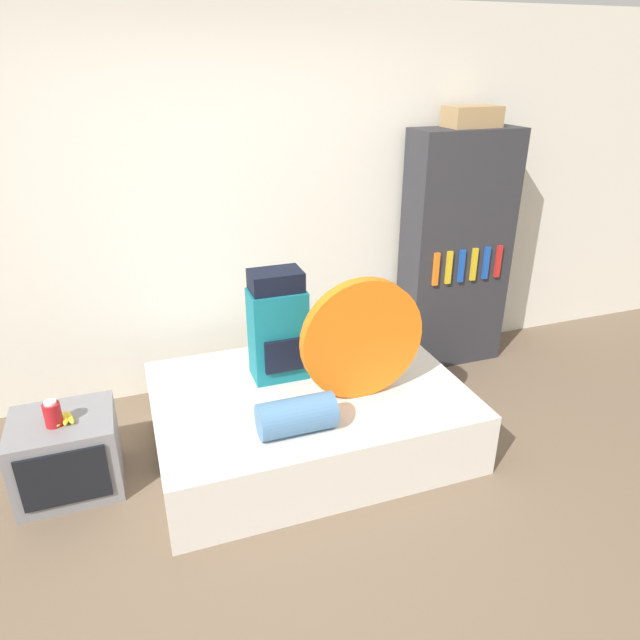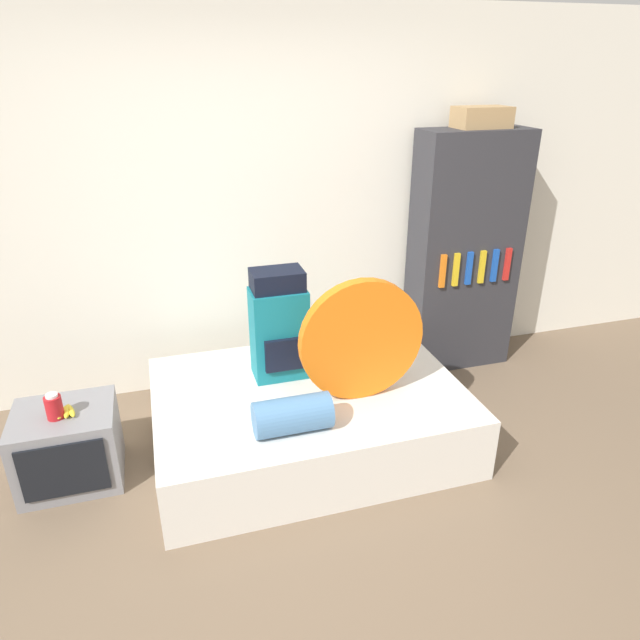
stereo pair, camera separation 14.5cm
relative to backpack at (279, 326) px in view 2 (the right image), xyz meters
The scene contains 11 objects.
ground_plane 1.32m from the backpack, 94.62° to the right, with size 16.00×16.00×0.00m, color brown.
wall_back 0.95m from the backpack, 96.64° to the left, with size 8.00×0.05×2.60m.
bed 0.59m from the backpack, 60.39° to the right, with size 1.86×1.33×0.40m.
backpack is the anchor object (origin of this frame).
tent_bag 0.55m from the backpack, 43.72° to the right, with size 0.74×0.08×0.74m.
sleeping_roll 0.67m from the backpack, 97.00° to the right, with size 0.42×0.20×0.20m.
television 1.39m from the backpack, behind, with size 0.55×0.48×0.45m.
canister 1.34m from the backpack, behind, with size 0.09×0.09×0.15m.
banana_bunch 1.29m from the backpack, behind, with size 0.11×0.14×0.03m.
bookshelf 1.64m from the backpack, 18.07° to the left, with size 0.80×0.36×1.81m.
cardboard_box 2.02m from the backpack, 18.23° to the left, with size 0.37×0.23×0.14m.
Camera 2 is at (-0.58, -2.03, 2.24)m, focal length 32.00 mm.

